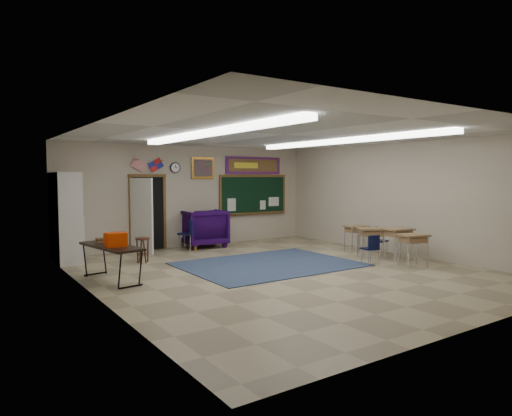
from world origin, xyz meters
TOP-DOWN VIEW (x-y plane):
  - floor at (0.00, 0.00)m, footprint 9.00×9.00m
  - back_wall at (0.00, 4.50)m, footprint 8.00×0.04m
  - front_wall at (0.00, -4.50)m, footprint 8.00×0.04m
  - left_wall at (-4.00, 0.00)m, footprint 0.04×9.00m
  - right_wall at (4.00, 0.00)m, footprint 0.04×9.00m
  - ceiling at (0.00, 0.00)m, footprint 8.00×9.00m
  - area_rug at (0.20, 0.80)m, footprint 4.00×3.00m
  - fluorescent_strips at (0.00, 0.00)m, footprint 3.86×6.00m
  - doorway at (-1.50, 4.35)m, footprint 1.10×0.89m
  - chalkboard at (2.20, 4.46)m, footprint 2.55×0.14m
  - bulletin_board at (2.20, 4.47)m, footprint 2.10×0.05m
  - framed_art_print at (0.35, 4.47)m, footprint 0.75×0.05m
  - wall_clock at (-0.55, 4.47)m, footprint 0.32×0.05m
  - wall_flags at (-1.40, 4.44)m, footprint 1.16×0.06m
  - storage_cabinet at (-3.71, 3.85)m, footprint 0.59×1.25m
  - wingback_armchair at (0.19, 4.15)m, footprint 1.32×1.35m
  - student_chair_reading at (-0.48, 3.83)m, footprint 0.64×0.64m
  - student_chair_desk_a at (2.25, -0.48)m, footprint 0.41×0.41m
  - student_chair_desk_b at (3.36, 0.17)m, footprint 0.45×0.45m
  - student_desk_front_left at (2.83, -0.00)m, footprint 0.81×0.74m
  - student_desk_front_right at (3.33, 0.99)m, footprint 0.68×0.56m
  - student_desk_back_left at (2.82, -1.27)m, footprint 0.74×0.63m
  - student_desk_back_right at (3.20, -0.55)m, footprint 0.74×0.60m
  - folding_table at (-3.40, 1.20)m, footprint 0.86×1.82m
  - wooden_stool at (-2.20, 2.74)m, footprint 0.34×0.34m

SIDE VIEW (x-z plane):
  - floor at x=0.00m, z-range 0.00..0.00m
  - area_rug at x=0.20m, z-range 0.00..0.02m
  - wooden_stool at x=-2.20m, z-range 0.01..0.62m
  - student_chair_desk_a at x=2.25m, z-range 0.00..0.71m
  - student_chair_desk_b at x=3.36m, z-range 0.00..0.75m
  - folding_table at x=-3.40m, z-range -0.10..0.89m
  - student_desk_front_right at x=3.33m, z-range 0.04..0.77m
  - student_desk_back_left at x=2.82m, z-range 0.04..0.81m
  - student_desk_front_left at x=2.83m, z-range 0.05..0.83m
  - student_chair_reading at x=-0.48m, z-range 0.00..0.90m
  - student_desk_back_right at x=3.20m, z-range 0.05..0.86m
  - wingback_armchair at x=0.19m, z-range 0.00..1.12m
  - doorway at x=-1.50m, z-range -0.02..2.14m
  - storage_cabinet at x=-3.71m, z-range 0.00..2.20m
  - chalkboard at x=2.20m, z-range 0.81..2.11m
  - back_wall at x=0.00m, z-range 0.00..3.00m
  - front_wall at x=0.00m, z-range 0.00..3.00m
  - left_wall at x=-4.00m, z-range 0.00..3.00m
  - right_wall at x=4.00m, z-range 0.00..3.00m
  - framed_art_print at x=0.35m, z-range 2.02..2.67m
  - wall_clock at x=-0.55m, z-range 2.19..2.51m
  - bulletin_board at x=2.20m, z-range 2.18..2.73m
  - wall_flags at x=-1.40m, z-range 2.13..2.83m
  - fluorescent_strips at x=0.00m, z-range 2.89..2.99m
  - ceiling at x=0.00m, z-range 2.98..3.02m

